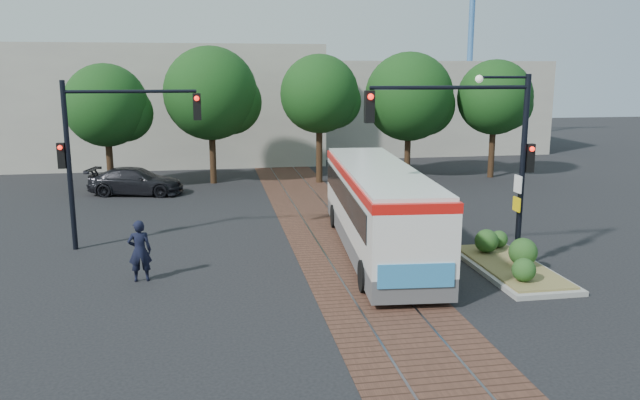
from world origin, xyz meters
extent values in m
plane|color=black|center=(0.00, 0.00, 0.00)|extent=(120.00, 120.00, 0.00)
cube|color=#513125|center=(0.00, 4.00, 0.01)|extent=(3.60, 40.00, 0.01)
cube|color=slate|center=(-0.75, 4.00, 0.01)|extent=(0.06, 40.00, 0.01)
cube|color=slate|center=(0.75, 4.00, 0.01)|extent=(0.06, 40.00, 0.01)
cylinder|color=#382314|center=(-10.00, 16.00, 1.43)|extent=(0.36, 0.36, 2.86)
sphere|color=#123410|center=(-10.00, 16.00, 4.51)|extent=(4.40, 4.40, 4.40)
cylinder|color=#382314|center=(-4.50, 16.80, 1.56)|extent=(0.36, 0.36, 3.12)
sphere|color=#123410|center=(-4.50, 16.80, 5.07)|extent=(5.20, 5.20, 5.20)
cylinder|color=#382314|center=(1.50, 16.00, 1.69)|extent=(0.36, 0.36, 3.39)
sphere|color=#123410|center=(1.50, 16.00, 5.04)|extent=(4.40, 4.40, 4.40)
cylinder|color=#382314|center=(7.00, 16.80, 1.43)|extent=(0.36, 0.36, 2.86)
sphere|color=#123410|center=(7.00, 16.80, 4.81)|extent=(5.20, 5.20, 5.20)
cylinder|color=#382314|center=(12.00, 16.00, 1.56)|extent=(0.36, 0.36, 3.12)
sphere|color=#123410|center=(12.00, 16.00, 4.77)|extent=(4.40, 4.40, 4.40)
cube|color=#ADA899|center=(-8.00, 28.00, 4.00)|extent=(22.00, 12.00, 8.00)
cube|color=#ADA899|center=(12.00, 30.00, 3.50)|extent=(18.00, 10.00, 7.00)
cylinder|color=#3F72B2|center=(18.00, 34.00, 9.00)|extent=(0.50, 0.50, 18.00)
cube|color=#4C4C4F|center=(1.15, 1.88, 0.52)|extent=(3.28, 11.48, 0.66)
cube|color=white|center=(1.15, 1.88, 1.75)|extent=(3.30, 11.48, 1.79)
cube|color=black|center=(1.17, 2.16, 2.03)|extent=(3.26, 10.36, 0.85)
cube|color=red|center=(1.15, 1.88, 2.78)|extent=(3.34, 11.48, 0.28)
cube|color=white|center=(1.15, 1.88, 2.97)|extent=(3.19, 11.10, 0.13)
cube|color=black|center=(0.69, -3.63, 2.12)|extent=(1.51, 0.24, 0.85)
cube|color=teal|center=(0.68, -3.79, 0.99)|extent=(2.07, 0.23, 0.66)
cube|color=orange|center=(2.29, 0.83, 1.18)|extent=(0.40, 4.24, 1.04)
cylinder|color=black|center=(-0.27, -2.08, 0.47)|extent=(0.41, 0.97, 0.94)
cylinder|color=black|center=(1.90, -2.26, 0.47)|extent=(0.41, 0.97, 0.94)
cylinder|color=black|center=(0.36, 5.54, 0.47)|extent=(0.41, 0.97, 0.94)
cylinder|color=black|center=(2.52, 5.36, 0.47)|extent=(0.41, 0.97, 0.94)
cube|color=gray|center=(4.80, -1.00, 0.07)|extent=(2.20, 5.20, 0.15)
cube|color=olive|center=(4.80, -1.00, 0.19)|extent=(1.90, 4.80, 0.08)
sphere|color=#1E4719|center=(4.40, -2.60, 0.58)|extent=(0.70, 0.70, 0.70)
sphere|color=#1E4719|center=(5.10, -1.20, 0.68)|extent=(0.90, 0.90, 0.90)
sphere|color=#1E4719|center=(4.60, 0.40, 0.63)|extent=(0.80, 0.80, 0.80)
sphere|color=#1E4719|center=(5.30, 0.90, 0.53)|extent=(0.60, 0.60, 0.60)
cylinder|color=black|center=(5.10, -0.80, 3.21)|extent=(0.18, 0.18, 6.00)
cylinder|color=black|center=(2.60, -0.80, 5.81)|extent=(5.00, 0.12, 0.12)
cube|color=black|center=(0.10, -0.80, 5.26)|extent=(0.28, 0.22, 0.95)
sphere|color=#FF190C|center=(0.10, -0.94, 5.56)|extent=(0.18, 0.18, 0.18)
cube|color=black|center=(5.32, -0.80, 3.61)|extent=(0.26, 0.20, 0.90)
sphere|color=#FF190C|center=(5.32, -0.93, 3.92)|extent=(0.16, 0.16, 0.16)
cube|color=white|center=(4.92, -0.92, 2.81)|extent=(0.04, 0.45, 0.55)
cube|color=yellow|center=(4.92, -0.92, 2.17)|extent=(0.04, 0.45, 0.45)
cylinder|color=black|center=(4.30, -0.80, 6.12)|extent=(1.60, 0.08, 0.08)
sphere|color=silver|center=(3.50, -0.80, 6.06)|extent=(0.24, 0.24, 0.24)
cylinder|color=black|center=(-9.50, 4.00, 3.00)|extent=(0.18, 0.18, 6.00)
cylinder|color=black|center=(-7.25, 4.00, 5.60)|extent=(4.50, 0.12, 0.12)
cube|color=black|center=(-5.00, 4.00, 5.05)|extent=(0.28, 0.22, 0.95)
sphere|color=#FF190C|center=(-5.00, 3.86, 5.35)|extent=(0.18, 0.18, 0.18)
cube|color=black|center=(-9.72, 4.00, 3.40)|extent=(0.26, 0.20, 0.90)
sphere|color=#FF190C|center=(-9.72, 3.87, 3.70)|extent=(0.16, 0.16, 0.16)
imported|color=black|center=(-6.79, 0.01, 0.96)|extent=(0.73, 0.51, 1.91)
imported|color=black|center=(-8.47, 14.12, 0.70)|extent=(5.13, 2.94, 1.40)
camera|label=1|loc=(-4.52, -18.84, 6.31)|focal=35.00mm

